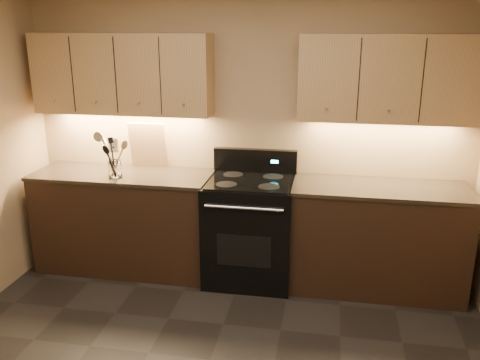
% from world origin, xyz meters
% --- Properties ---
extents(wall_back, '(4.00, 0.04, 2.60)m').
position_xyz_m(wall_back, '(0.00, 2.00, 1.30)').
color(wall_back, tan).
rests_on(wall_back, ground).
extents(counter_left, '(1.62, 0.62, 0.93)m').
position_xyz_m(counter_left, '(-1.10, 1.70, 0.47)').
color(counter_left, black).
rests_on(counter_left, ground).
extents(counter_right, '(1.46, 0.62, 0.93)m').
position_xyz_m(counter_right, '(1.18, 1.70, 0.47)').
color(counter_right, black).
rests_on(counter_right, ground).
extents(stove, '(0.76, 0.68, 1.14)m').
position_xyz_m(stove, '(0.08, 1.68, 0.48)').
color(stove, black).
rests_on(stove, ground).
extents(upper_cab_left, '(1.60, 0.30, 0.70)m').
position_xyz_m(upper_cab_left, '(-1.10, 1.85, 1.80)').
color(upper_cab_left, tan).
rests_on(upper_cab_left, wall_back).
extents(upper_cab_right, '(1.44, 0.30, 0.70)m').
position_xyz_m(upper_cab_right, '(1.18, 1.85, 1.80)').
color(upper_cab_right, tan).
rests_on(upper_cab_right, wall_back).
extents(outlet_plate, '(0.08, 0.01, 0.12)m').
position_xyz_m(outlet_plate, '(-1.30, 1.99, 1.12)').
color(outlet_plate, '#B2B5BA').
rests_on(outlet_plate, wall_back).
extents(utensil_crock, '(0.16, 0.16, 0.15)m').
position_xyz_m(utensil_crock, '(-1.11, 1.57, 1.00)').
color(utensil_crock, white).
rests_on(utensil_crock, counter_left).
extents(cutting_board, '(0.35, 0.14, 0.43)m').
position_xyz_m(cutting_board, '(-0.93, 1.94, 1.14)').
color(cutting_board, tan).
rests_on(cutting_board, counter_left).
extents(wooden_spoon, '(0.20, 0.09, 0.33)m').
position_xyz_m(wooden_spoon, '(-1.14, 1.57, 1.11)').
color(wooden_spoon, tan).
rests_on(wooden_spoon, utensil_crock).
extents(black_spoon, '(0.10, 0.16, 0.30)m').
position_xyz_m(black_spoon, '(-1.11, 1.58, 1.09)').
color(black_spoon, black).
rests_on(black_spoon, utensil_crock).
extents(black_turner, '(0.16, 0.18, 0.37)m').
position_xyz_m(black_turner, '(-1.10, 1.55, 1.12)').
color(black_turner, black).
rests_on(black_turner, utensil_crock).
extents(steel_spatula, '(0.25, 0.14, 0.37)m').
position_xyz_m(steel_spatula, '(-1.08, 1.57, 1.13)').
color(steel_spatula, silver).
rests_on(steel_spatula, utensil_crock).
extents(steel_skimmer, '(0.26, 0.11, 0.40)m').
position_xyz_m(steel_skimmer, '(-1.08, 1.56, 1.15)').
color(steel_skimmer, silver).
rests_on(steel_skimmer, utensil_crock).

